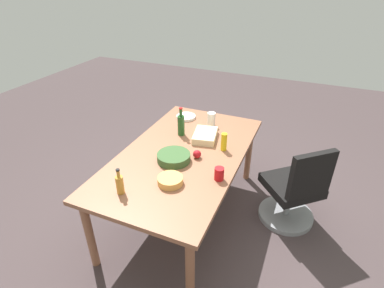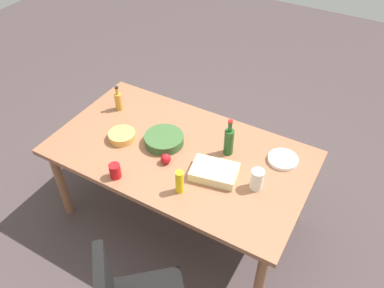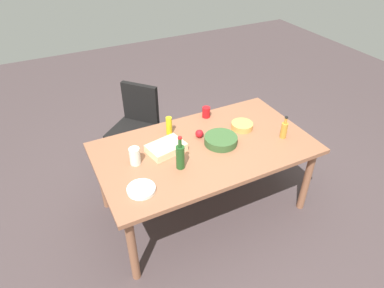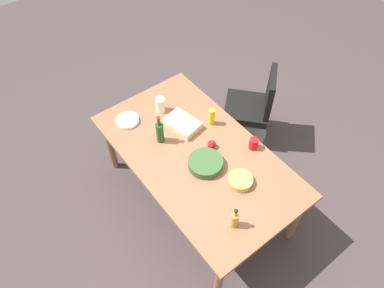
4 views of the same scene
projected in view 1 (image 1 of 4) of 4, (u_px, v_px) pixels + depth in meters
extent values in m
plane|color=#46393A|center=(184.00, 213.00, 3.24)|extent=(10.00, 10.00, 0.00)
cube|color=#955E41|center=(183.00, 155.00, 2.86)|extent=(1.95, 1.09, 0.04)
cylinder|color=#955E41|center=(180.00, 138.00, 3.91)|extent=(0.07, 0.07, 0.73)
cylinder|color=#955E41|center=(89.00, 234.00, 2.51)|extent=(0.07, 0.07, 0.73)
cylinder|color=#955E41|center=(249.00, 153.00, 3.60)|extent=(0.07, 0.07, 0.73)
cylinder|color=#955E41|center=(190.00, 272.00, 2.20)|extent=(0.07, 0.07, 0.73)
cylinder|color=gray|center=(285.00, 215.00, 3.18)|extent=(0.56, 0.56, 0.05)
cylinder|color=gray|center=(289.00, 200.00, 3.08)|extent=(0.06, 0.06, 0.37)
cube|color=black|center=(292.00, 185.00, 2.99)|extent=(0.68, 0.68, 0.09)
cube|color=black|center=(311.00, 176.00, 2.67)|extent=(0.33, 0.36, 0.46)
cylinder|color=white|center=(211.00, 119.00, 3.30)|extent=(0.09, 0.09, 0.15)
cylinder|color=#E2A34E|center=(170.00, 180.00, 2.44)|extent=(0.25, 0.25, 0.06)
cylinder|color=yellow|center=(224.00, 142.00, 2.85)|extent=(0.07, 0.07, 0.18)
cylinder|color=white|center=(186.00, 117.00, 3.50)|extent=(0.28, 0.28, 0.03)
cylinder|color=red|center=(219.00, 174.00, 2.47)|extent=(0.09, 0.09, 0.11)
cube|color=beige|center=(205.00, 136.00, 3.07)|extent=(0.36, 0.28, 0.07)
cylinder|color=#375A2E|center=(174.00, 157.00, 2.72)|extent=(0.32, 0.32, 0.07)
cylinder|color=#204D1F|center=(181.00, 126.00, 3.11)|extent=(0.08, 0.08, 0.21)
cylinder|color=#204D1F|center=(181.00, 113.00, 3.04)|extent=(0.03, 0.03, 0.08)
cylinder|color=red|center=(181.00, 108.00, 3.01)|extent=(0.04, 0.04, 0.01)
cylinder|color=#C5872F|center=(120.00, 185.00, 2.31)|extent=(0.07, 0.07, 0.15)
cylinder|color=#C5872F|center=(118.00, 174.00, 2.26)|extent=(0.03, 0.03, 0.06)
cylinder|color=black|center=(118.00, 170.00, 2.24)|extent=(0.04, 0.04, 0.01)
sphere|color=red|center=(197.00, 154.00, 2.76)|extent=(0.08, 0.08, 0.08)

